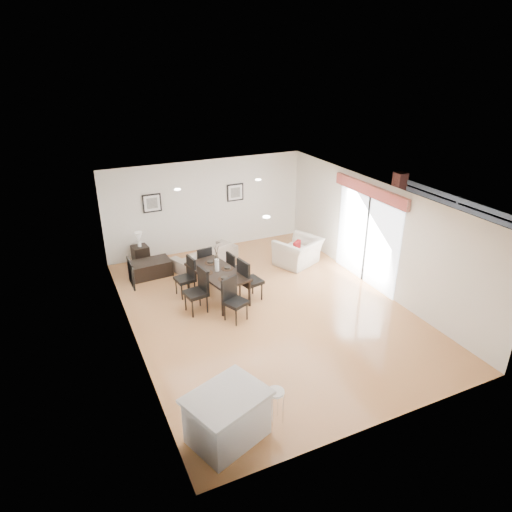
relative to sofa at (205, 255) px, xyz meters
name	(u,v)px	position (x,y,z in m)	size (l,w,h in m)	color
ground	(266,309)	(0.48, -2.95, -0.28)	(8.00, 8.00, 0.00)	#AF7748
wall_back	(207,206)	(0.48, 1.05, 1.07)	(6.00, 0.04, 2.70)	silver
wall_front	(384,357)	(0.48, -6.95, 1.07)	(6.00, 0.04, 2.70)	silver
wall_left	(129,283)	(-2.52, -2.95, 1.07)	(0.04, 8.00, 2.70)	silver
wall_right	(376,235)	(3.48, -2.95, 1.07)	(0.04, 8.00, 2.70)	silver
ceiling	(267,198)	(0.48, -2.95, 2.42)	(6.00, 8.00, 0.02)	white
sofa	(205,255)	(0.00, 0.00, 0.00)	(1.91, 0.75, 0.56)	#A39584
armchair	(298,252)	(2.37, -1.10, 0.10)	(1.15, 1.01, 0.75)	beige
courtyard_plant_a	(469,263)	(6.26, -3.55, 0.03)	(0.55, 0.48, 0.61)	#385725
courtyard_plant_b	(417,236)	(6.38, -1.46, 0.02)	(0.33, 0.33, 0.59)	#385725
dining_table	(217,273)	(-0.33, -1.93, 0.36)	(1.19, 1.86, 0.72)	black
dining_chair_wnear	(199,288)	(-0.93, -2.35, 0.31)	(0.54, 0.54, 1.05)	black
dining_chair_wfar	(188,274)	(-0.93, -1.49, 0.27)	(0.49, 0.49, 0.97)	black
dining_chair_enear	(248,278)	(0.27, -2.38, 0.32)	(0.56, 0.56, 1.07)	black
dining_chair_efar	(234,267)	(0.28, -1.51, 0.22)	(0.45, 0.45, 0.90)	black
dining_chair_head	(233,297)	(-0.36, -3.00, 0.28)	(0.59, 0.59, 0.99)	black
dining_chair_foot	(203,261)	(-0.32, -0.87, 0.23)	(0.45, 0.45, 0.91)	black
vase	(217,261)	(-0.33, -1.93, 0.70)	(0.82, 1.26, 0.64)	white
coffee_table	(151,268)	(-1.54, -0.07, -0.07)	(1.04, 0.62, 0.42)	black
side_table	(141,255)	(-1.64, 0.72, 0.00)	(0.42, 0.42, 0.56)	black
table_lamp	(139,237)	(-1.64, 0.72, 0.55)	(0.22, 0.22, 0.42)	white
cushion	(297,247)	(2.27, -1.21, 0.31)	(0.32, 0.10, 0.32)	maroon
kitchen_island	(227,417)	(-1.75, -6.18, 0.14)	(1.43, 1.27, 0.83)	silver
bar_stool	(276,395)	(-0.93, -6.18, 0.25)	(0.28, 0.28, 0.62)	white
framed_print_back_left	(152,203)	(-1.12, 1.02, 1.37)	(0.52, 0.04, 0.52)	black
framed_print_back_right	(235,192)	(1.38, 1.02, 1.37)	(0.52, 0.04, 0.52)	black
framed_print_left_wall	(131,273)	(-2.49, -3.15, 1.37)	(0.04, 0.52, 0.52)	black
sliding_door	(368,220)	(3.43, -2.65, 1.39)	(0.12, 2.70, 2.57)	white
courtyard	(442,222)	(6.64, -2.08, 0.65)	(6.00, 6.00, 2.00)	gray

